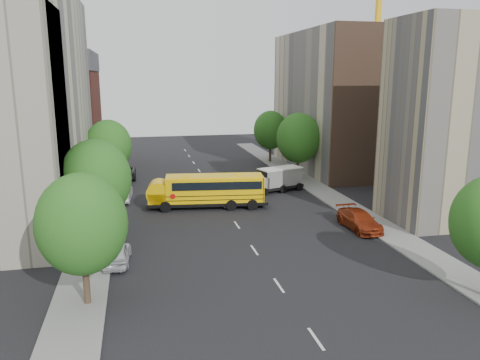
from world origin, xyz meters
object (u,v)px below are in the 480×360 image
object	(u,v)px
street_tree_1	(96,179)
parked_car_0	(117,253)
street_tree_5	(270,130)
school_bus	(206,189)
parked_car_2	(125,172)
safari_truck	(277,179)
street_tree_2	(109,146)
street_tree_0	(82,224)
parked_car_1	(123,193)
street_tree_4	(298,138)
parked_car_3	(359,220)

from	to	relation	value
street_tree_1	parked_car_0	world-z (taller)	street_tree_1
street_tree_5	street_tree_1	bearing A→B (deg)	-126.25
street_tree_1	parked_car_0	xyz separation A→B (m)	(1.40, -4.37, -4.23)
school_bus	parked_car_2	world-z (taller)	school_bus
safari_truck	parked_car_0	distance (m)	23.69
street_tree_2	safari_truck	world-z (taller)	street_tree_2
street_tree_2	school_bus	bearing A→B (deg)	-47.37
street_tree_0	parked_car_1	bearing A→B (deg)	86.40
safari_truck	parked_car_2	xyz separation A→B (m)	(-16.37, 10.55, -0.56)
safari_truck	parked_car_1	xyz separation A→B (m)	(-16.37, -0.47, -0.59)
street_tree_1	street_tree_4	distance (m)	28.43
street_tree_0	parked_car_2	bearing A→B (deg)	87.59
school_bus	parked_car_0	distance (m)	14.64
parked_car_2	street_tree_4	bearing A→B (deg)	165.86
street_tree_1	street_tree_0	bearing A→B (deg)	-90.00
street_tree_0	parked_car_0	world-z (taller)	street_tree_0
street_tree_4	street_tree_5	size ratio (longest dim) A/B	1.08
street_tree_1	street_tree_5	size ratio (longest dim) A/B	1.05
street_tree_4	parked_car_2	distance (m)	21.69
street_tree_5	parked_car_1	distance (m)	27.46
street_tree_0	school_bus	distance (m)	20.38
safari_truck	street_tree_2	bearing A→B (deg)	145.36
street_tree_1	street_tree_5	world-z (taller)	street_tree_1
parked_car_2	street_tree_2	bearing A→B (deg)	75.46
street_tree_0	parked_car_0	bearing A→B (deg)	76.03
parked_car_1	parked_car_3	bearing A→B (deg)	148.81
parked_car_0	street_tree_0	bearing A→B (deg)	79.66
street_tree_1	street_tree_2	world-z (taller)	street_tree_1
street_tree_2	parked_car_1	world-z (taller)	street_tree_2
parked_car_1	street_tree_2	bearing A→B (deg)	-72.40
parked_car_2	parked_car_3	bearing A→B (deg)	128.37
street_tree_2	parked_car_3	world-z (taller)	street_tree_2
school_bus	safari_truck	xyz separation A→B (m)	(8.48, 4.83, -0.44)
street_tree_5	safari_truck	distance (m)	18.08
street_tree_0	street_tree_4	xyz separation A→B (m)	(22.00, 28.00, 0.43)
street_tree_1	parked_car_2	xyz separation A→B (m)	(1.40, 23.29, -4.15)
street_tree_0	street_tree_1	bearing A→B (deg)	90.00
street_tree_2	parked_car_2	world-z (taller)	street_tree_2
parked_car_0	parked_car_3	size ratio (longest dim) A/B	0.81
street_tree_1	school_bus	xyz separation A→B (m)	(9.28, 7.92, -3.15)
street_tree_4	parked_car_2	xyz separation A→B (m)	(-20.60, 5.29, -4.27)
street_tree_4	parked_car_3	distance (m)	19.72
street_tree_1	school_bus	size ratio (longest dim) A/B	0.68
street_tree_1	parked_car_2	distance (m)	23.70
street_tree_2	parked_car_2	xyz separation A→B (m)	(1.40, 5.29, -4.02)
school_bus	parked_car_1	bearing A→B (deg)	158.28
parked_car_0	street_tree_4	bearing A→B (deg)	-129.01
street_tree_1	parked_car_2	world-z (taller)	street_tree_1
street_tree_2	safari_truck	bearing A→B (deg)	-16.48
school_bus	parked_car_3	bearing A→B (deg)	-31.61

